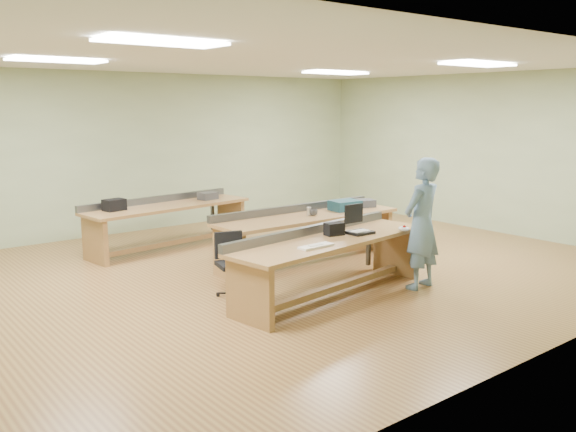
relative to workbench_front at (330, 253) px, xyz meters
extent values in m
plane|color=olive|center=(0.19, 1.34, -0.56)|extent=(10.00, 10.00, 0.00)
plane|color=silver|center=(0.19, 1.34, 2.44)|extent=(10.00, 10.00, 0.00)
cube|color=#A1B488|center=(0.19, 5.34, 0.94)|extent=(10.00, 0.04, 3.00)
cube|color=#A1B488|center=(0.19, -2.66, 0.94)|extent=(10.00, 0.04, 3.00)
cube|color=#A1B488|center=(5.19, 1.34, 0.94)|extent=(0.04, 8.00, 3.00)
cube|color=white|center=(-2.31, -0.16, 2.41)|extent=(1.20, 0.50, 0.03)
cube|color=white|center=(-2.31, 2.84, 2.41)|extent=(1.20, 0.50, 0.03)
cube|color=white|center=(2.69, -0.16, 2.41)|extent=(1.20, 0.50, 0.03)
cube|color=white|center=(2.69, 2.84, 2.41)|extent=(1.20, 0.50, 0.03)
cube|color=olive|center=(0.01, -0.04, 0.17)|extent=(3.10, 1.20, 0.05)
cube|color=olive|center=(-1.39, -0.23, -0.21)|extent=(0.17, 0.71, 0.70)
cube|color=olive|center=(1.40, 0.15, -0.21)|extent=(0.17, 0.71, 0.70)
cube|color=olive|center=(0.01, -0.04, -0.46)|extent=(2.71, 0.46, 0.08)
cube|color=#4E5156|center=(-0.04, 0.32, 0.25)|extent=(3.00, 0.48, 0.11)
cube|color=olive|center=(0.83, 1.39, 0.17)|extent=(3.07, 0.82, 0.05)
cube|color=olive|center=(-0.61, 1.39, -0.21)|extent=(0.08, 0.72, 0.70)
cube|color=olive|center=(2.27, 1.39, -0.21)|extent=(0.08, 0.72, 0.70)
cube|color=olive|center=(0.83, 1.39, -0.46)|extent=(2.77, 0.10, 0.08)
cube|color=#4E5156|center=(0.83, 1.76, 0.25)|extent=(3.07, 0.08, 0.11)
cube|color=olive|center=(-0.37, 3.60, 0.17)|extent=(2.99, 1.13, 0.05)
cube|color=olive|center=(-1.72, 3.43, -0.21)|extent=(0.16, 0.68, 0.70)
cube|color=olive|center=(0.97, 3.77, -0.21)|extent=(0.16, 0.68, 0.70)
cube|color=olive|center=(-0.37, 3.60, -0.46)|extent=(2.61, 0.43, 0.08)
cube|color=#4E5156|center=(-0.42, 3.94, 0.25)|extent=(2.90, 0.44, 0.11)
imported|color=#6A88AD|center=(1.17, -0.49, 0.31)|extent=(0.69, 0.50, 1.73)
cube|color=black|center=(0.48, -0.05, 0.21)|extent=(0.32, 0.26, 0.03)
cube|color=black|center=(0.48, 0.07, 0.44)|extent=(0.32, 0.02, 0.25)
cube|color=silver|center=(-0.48, -0.28, 0.20)|extent=(0.46, 0.17, 0.03)
ellipsoid|color=white|center=(1.05, -0.30, 0.22)|extent=(0.16, 0.18, 0.07)
cube|color=black|center=(0.15, 0.09, 0.27)|extent=(0.26, 0.19, 0.16)
cylinder|color=black|center=(-0.98, 0.72, -0.36)|extent=(0.05, 0.05, 0.40)
cube|color=black|center=(-0.98, 0.72, -0.14)|extent=(0.46, 0.46, 0.05)
cube|color=black|center=(-0.93, 0.90, 0.07)|extent=(0.36, 0.13, 0.34)
cylinder|color=black|center=(-0.98, 0.72, -0.53)|extent=(0.53, 0.53, 0.05)
cube|color=#143642|center=(1.57, 1.37, 0.27)|extent=(0.49, 0.39, 0.16)
cube|color=#313133|center=(1.99, 1.45, 0.25)|extent=(0.50, 0.40, 0.12)
imported|color=#313133|center=(0.87, 1.32, 0.24)|extent=(0.16, 0.16, 0.10)
cylinder|color=silver|center=(0.83, 1.38, 0.25)|extent=(0.09, 0.09, 0.13)
cube|color=black|center=(-1.31, 3.61, 0.28)|extent=(0.35, 0.28, 0.18)
cube|color=#313133|center=(0.46, 3.70, 0.25)|extent=(0.35, 0.28, 0.12)
camera|label=1|loc=(-5.05, -5.51, 1.82)|focal=38.00mm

